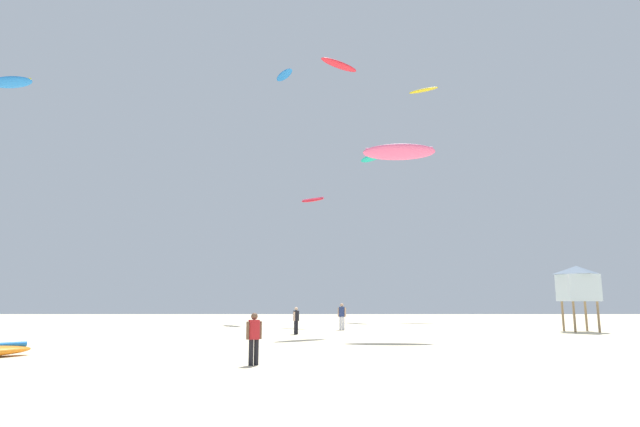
# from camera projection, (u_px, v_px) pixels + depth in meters

# --- Properties ---
(ground_plane) EXTENTS (120.00, 120.00, 0.00)m
(ground_plane) POSITION_uv_depth(u_px,v_px,m) (318.00, 384.00, 12.19)
(ground_plane) COLOR beige
(person_foreground) EXTENTS (0.46, 0.36, 1.59)m
(person_foreground) POSITION_uv_depth(u_px,v_px,m) (255.00, 334.00, 15.82)
(person_foreground) COLOR black
(person_foreground) RESTS_ON ground
(person_midground) EXTENTS (0.36, 0.47, 1.58)m
(person_midground) POSITION_uv_depth(u_px,v_px,m) (297.00, 318.00, 29.86)
(person_midground) COLOR black
(person_midground) RESTS_ON ground
(person_left) EXTENTS (0.55, 0.40, 1.76)m
(person_left) POSITION_uv_depth(u_px,v_px,m) (343.00, 314.00, 34.28)
(person_left) COLOR silver
(person_left) RESTS_ON ground
(lifeguard_tower) EXTENTS (2.30, 2.30, 4.15)m
(lifeguard_tower) POSITION_uv_depth(u_px,v_px,m) (579.00, 283.00, 32.63)
(lifeguard_tower) COLOR #8C704C
(lifeguard_tower) RESTS_ON ground
(kite_aloft_0) EXTENTS (3.33, 1.36, 0.77)m
(kite_aloft_0) POSITION_uv_depth(u_px,v_px,m) (12.00, 82.00, 34.61)
(kite_aloft_0) COLOR blue
(kite_aloft_1) EXTENTS (2.17, 1.81, 0.48)m
(kite_aloft_1) POSITION_uv_depth(u_px,v_px,m) (314.00, 200.00, 40.41)
(kite_aloft_1) COLOR red
(kite_aloft_2) EXTENTS (4.09, 1.43, 0.98)m
(kite_aloft_2) POSITION_uv_depth(u_px,v_px,m) (400.00, 152.00, 28.45)
(kite_aloft_2) COLOR #E5598C
(kite_aloft_4) EXTENTS (2.38, 2.98, 0.59)m
(kite_aloft_4) POSITION_uv_depth(u_px,v_px,m) (372.00, 158.00, 51.70)
(kite_aloft_4) COLOR #19B29E
(kite_aloft_5) EXTENTS (2.40, 3.27, 0.53)m
(kite_aloft_5) POSITION_uv_depth(u_px,v_px,m) (285.00, 75.00, 51.88)
(kite_aloft_5) COLOR blue
(kite_aloft_6) EXTENTS (2.97, 2.71, 0.40)m
(kite_aloft_6) POSITION_uv_depth(u_px,v_px,m) (340.00, 65.00, 34.34)
(kite_aloft_6) COLOR red
(kite_aloft_7) EXTENTS (3.38, 2.50, 0.50)m
(kite_aloft_7) POSITION_uv_depth(u_px,v_px,m) (425.00, 90.00, 56.17)
(kite_aloft_7) COLOR yellow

